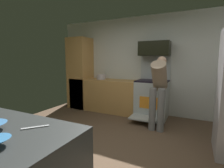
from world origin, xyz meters
TOP-DOWN VIEW (x-y plane):
  - ground_plane at (0.00, 0.00)m, footprint 5.20×4.80m
  - wall_back at (0.00, 2.34)m, footprint 5.20×0.12m
  - lower_cabinet_run at (-0.90, 1.98)m, footprint 2.40×0.60m
  - cabinet_column at (-1.90, 1.98)m, footprint 0.60×0.60m
  - oven_range at (0.32, 1.97)m, footprint 0.76×1.05m
  - microwave at (0.32, 2.06)m, footprint 0.74×0.38m
  - person_cook at (0.60, 1.29)m, footprint 0.31×0.59m
  - knife_chef at (0.12, -1.33)m, footprint 0.16×0.18m
  - stock_pot at (-1.16, 1.98)m, footprint 0.27×0.27m

SIDE VIEW (x-z plane):
  - ground_plane at x=0.00m, z-range -0.02..0.00m
  - lower_cabinet_run at x=-0.90m, z-range 0.00..0.90m
  - oven_range at x=0.32m, z-range -0.27..1.29m
  - person_cook at x=0.60m, z-range 0.14..1.67m
  - knife_chef at x=0.12m, z-range 0.90..0.91m
  - stock_pot at x=-1.16m, z-range 0.90..1.04m
  - cabinet_column at x=-1.90m, z-range 0.00..2.10m
  - wall_back at x=0.00m, z-range 0.00..2.60m
  - microwave at x=0.32m, z-range 1.56..1.91m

